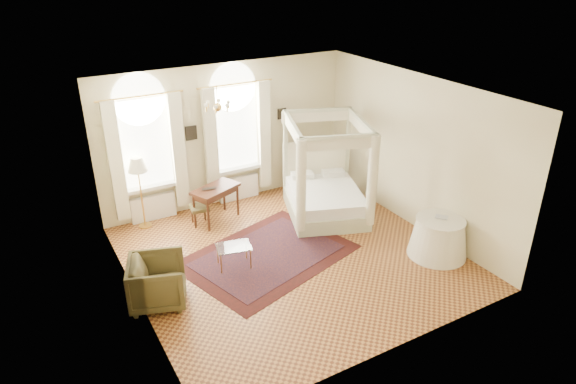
{
  "coord_description": "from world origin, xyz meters",
  "views": [
    {
      "loc": [
        -4.36,
        -7.47,
        5.52
      ],
      "look_at": [
        0.15,
        0.4,
        1.23
      ],
      "focal_mm": 32.0,
      "sensor_mm": 36.0,
      "label": 1
    }
  ],
  "objects_px": {
    "floor_lamp": "(138,168)",
    "nightstand": "(329,171)",
    "armchair": "(158,282)",
    "coffee_table": "(234,248)",
    "canopy_bed": "(325,194)",
    "side_table": "(438,237)",
    "stool": "(199,209)",
    "writing_desk": "(216,192)"
  },
  "relations": [
    {
      "from": "armchair",
      "to": "side_table",
      "type": "xyz_separation_m",
      "value": [
        5.26,
        -1.24,
        -0.04
      ]
    },
    {
      "from": "nightstand",
      "to": "coffee_table",
      "type": "bearing_deg",
      "value": -147.46
    },
    {
      "from": "stool",
      "to": "armchair",
      "type": "relative_size",
      "value": 0.47
    },
    {
      "from": "floor_lamp",
      "to": "side_table",
      "type": "relative_size",
      "value": 1.4
    },
    {
      "from": "canopy_bed",
      "to": "armchair",
      "type": "xyz_separation_m",
      "value": [
        -4.28,
        -1.31,
        -0.08
      ]
    },
    {
      "from": "floor_lamp",
      "to": "nightstand",
      "type": "bearing_deg",
      "value": 0.21
    },
    {
      "from": "canopy_bed",
      "to": "nightstand",
      "type": "height_order",
      "value": "canopy_bed"
    },
    {
      "from": "canopy_bed",
      "to": "stool",
      "type": "distance_m",
      "value": 2.83
    },
    {
      "from": "canopy_bed",
      "to": "side_table",
      "type": "bearing_deg",
      "value": -68.87
    },
    {
      "from": "stool",
      "to": "floor_lamp",
      "type": "height_order",
      "value": "floor_lamp"
    },
    {
      "from": "stool",
      "to": "side_table",
      "type": "height_order",
      "value": "side_table"
    },
    {
      "from": "armchair",
      "to": "coffee_table",
      "type": "height_order",
      "value": "armchair"
    },
    {
      "from": "nightstand",
      "to": "armchair",
      "type": "distance_m",
      "value": 6.09
    },
    {
      "from": "armchair",
      "to": "coffee_table",
      "type": "xyz_separation_m",
      "value": [
        1.58,
        0.38,
        -0.03
      ]
    },
    {
      "from": "writing_desk",
      "to": "coffee_table",
      "type": "xyz_separation_m",
      "value": [
        -0.44,
        -1.91,
        -0.28
      ]
    },
    {
      "from": "canopy_bed",
      "to": "floor_lamp",
      "type": "bearing_deg",
      "value": 158.4
    },
    {
      "from": "stool",
      "to": "armchair",
      "type": "height_order",
      "value": "armchair"
    },
    {
      "from": "canopy_bed",
      "to": "armchair",
      "type": "distance_m",
      "value": 4.48
    },
    {
      "from": "canopy_bed",
      "to": "writing_desk",
      "type": "xyz_separation_m",
      "value": [
        -2.26,
        0.98,
        0.18
      ]
    },
    {
      "from": "armchair",
      "to": "coffee_table",
      "type": "distance_m",
      "value": 1.62
    },
    {
      "from": "nightstand",
      "to": "floor_lamp",
      "type": "bearing_deg",
      "value": -179.79
    },
    {
      "from": "stool",
      "to": "writing_desk",
      "type": "bearing_deg",
      "value": 0.04
    },
    {
      "from": "floor_lamp",
      "to": "side_table",
      "type": "height_order",
      "value": "floor_lamp"
    },
    {
      "from": "stool",
      "to": "side_table",
      "type": "relative_size",
      "value": 0.38
    },
    {
      "from": "armchair",
      "to": "side_table",
      "type": "bearing_deg",
      "value": -84.01
    },
    {
      "from": "nightstand",
      "to": "armchair",
      "type": "xyz_separation_m",
      "value": [
        -5.4,
        -2.82,
        0.13
      ]
    },
    {
      "from": "coffee_table",
      "to": "floor_lamp",
      "type": "bearing_deg",
      "value": 113.52
    },
    {
      "from": "canopy_bed",
      "to": "armchair",
      "type": "height_order",
      "value": "canopy_bed"
    },
    {
      "from": "armchair",
      "to": "floor_lamp",
      "type": "bearing_deg",
      "value": 8.54
    },
    {
      "from": "writing_desk",
      "to": "side_table",
      "type": "xyz_separation_m",
      "value": [
        3.24,
        -3.52,
        -0.29
      ]
    },
    {
      "from": "coffee_table",
      "to": "floor_lamp",
      "type": "height_order",
      "value": "floor_lamp"
    },
    {
      "from": "canopy_bed",
      "to": "stool",
      "type": "bearing_deg",
      "value": 159.85
    },
    {
      "from": "coffee_table",
      "to": "writing_desk",
      "type": "bearing_deg",
      "value": 76.93
    },
    {
      "from": "canopy_bed",
      "to": "stool",
      "type": "height_order",
      "value": "canopy_bed"
    },
    {
      "from": "coffee_table",
      "to": "canopy_bed",
      "type": "bearing_deg",
      "value": 19.09
    },
    {
      "from": "armchair",
      "to": "side_table",
      "type": "height_order",
      "value": "armchair"
    },
    {
      "from": "coffee_table",
      "to": "nightstand",
      "type": "bearing_deg",
      "value": 32.54
    },
    {
      "from": "stool",
      "to": "armchair",
      "type": "xyz_separation_m",
      "value": [
        -1.62,
        -2.29,
        0.06
      ]
    },
    {
      "from": "nightstand",
      "to": "floor_lamp",
      "type": "distance_m",
      "value": 4.99
    },
    {
      "from": "canopy_bed",
      "to": "coffee_table",
      "type": "xyz_separation_m",
      "value": [
        -2.7,
        -0.93,
        -0.11
      ]
    },
    {
      "from": "writing_desk",
      "to": "armchair",
      "type": "height_order",
      "value": "armchair"
    },
    {
      "from": "canopy_bed",
      "to": "writing_desk",
      "type": "distance_m",
      "value": 2.46
    }
  ]
}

